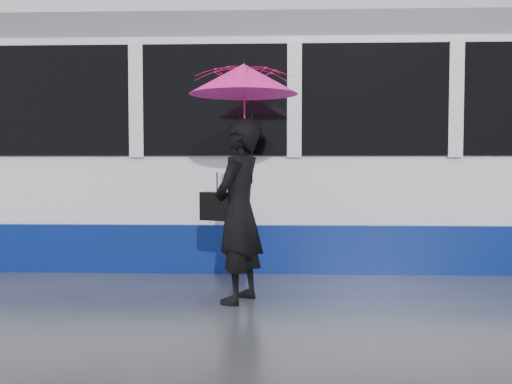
{
  "coord_description": "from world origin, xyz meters",
  "views": [
    {
      "loc": [
        0.17,
        -5.93,
        1.42
      ],
      "look_at": [
        -0.07,
        0.14,
        1.1
      ],
      "focal_mm": 40.0,
      "sensor_mm": 36.0,
      "label": 1
    }
  ],
  "objects": [
    {
      "name": "ground",
      "position": [
        0.0,
        0.0,
        0.0
      ],
      "size": [
        90.0,
        90.0,
        0.0
      ],
      "primitive_type": "plane",
      "color": "#2E2E34",
      "rests_on": "ground"
    },
    {
      "name": "rails",
      "position": [
        0.0,
        2.5,
        0.01
      ],
      "size": [
        34.0,
        1.51,
        0.02
      ],
      "color": "#3F3D38",
      "rests_on": "ground"
    },
    {
      "name": "tram",
      "position": [
        0.87,
        2.5,
        1.64
      ],
      "size": [
        26.0,
        2.56,
        3.35
      ],
      "color": "white",
      "rests_on": "ground"
    },
    {
      "name": "woman",
      "position": [
        -0.23,
        -0.21,
        0.93
      ],
      "size": [
        0.66,
        0.79,
        1.86
      ],
      "primitive_type": "imported",
      "rotation": [
        0.0,
        0.0,
        -1.95
      ],
      "color": "black",
      "rests_on": "ground"
    },
    {
      "name": "umbrella",
      "position": [
        -0.18,
        -0.21,
        2.03
      ],
      "size": [
        1.41,
        1.41,
        1.25
      ],
      "rotation": [
        0.0,
        0.0,
        -0.38
      ],
      "color": "#E3138E",
      "rests_on": "ground"
    },
    {
      "name": "handbag",
      "position": [
        -0.45,
        -0.19,
        0.97
      ],
      "size": [
        0.36,
        0.26,
        0.47
      ],
      "rotation": [
        0.0,
        0.0,
        -0.38
      ],
      "color": "black",
      "rests_on": "ground"
    }
  ]
}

